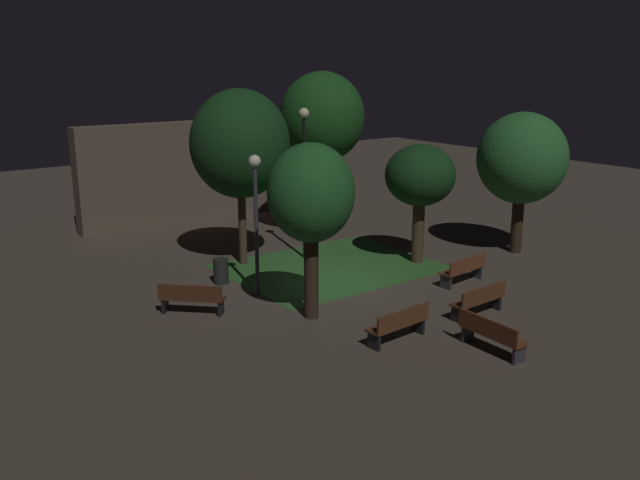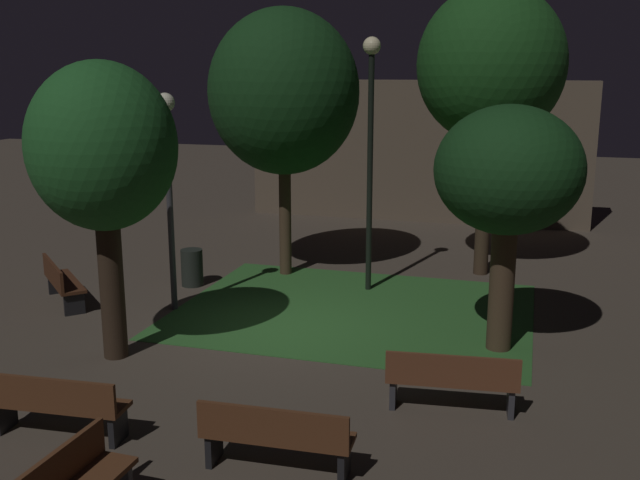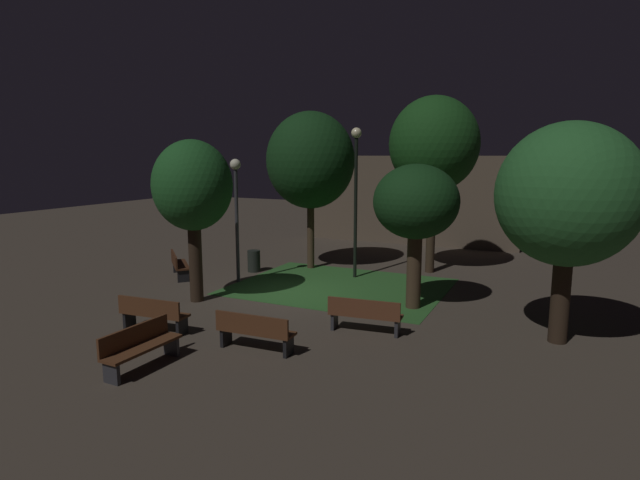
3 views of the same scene
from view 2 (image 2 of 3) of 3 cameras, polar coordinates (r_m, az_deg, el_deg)
The scene contains 14 objects.
ground_plane at distance 13.41m, azimuth -2.78°, elevation -7.01°, with size 60.00×60.00×0.00m, color #473D33.
grass_lawn at distance 14.46m, azimuth 2.66°, elevation -5.46°, with size 6.77×5.38×0.01m, color #2D6028.
bench_by_lamp at distance 10.10m, azimuth -19.82°, elevation -11.86°, with size 1.83×0.61×0.88m.
bench_front_left at distance 8.80m, azimuth -3.47°, elevation -14.92°, with size 1.82×0.56×0.88m.
bench_lawn_edge at distance 10.37m, azimuth 10.21°, elevation -10.60°, with size 1.84×0.66×0.88m.
bench_path_side at distance 15.58m, azimuth -19.48°, elevation -3.02°, with size 1.63×1.59×0.88m.
tree_back_right at distance 16.37m, azimuth -2.83°, elevation 11.35°, with size 3.32×3.32×5.93m.
tree_lawn_side at distance 12.17m, azimuth 14.41°, elevation 5.00°, with size 2.38×2.38×4.09m.
tree_left_canopy at distance 16.77m, azimuth 13.13°, elevation 13.02°, with size 3.21×3.21×6.41m.
tree_right_canopy at distance 11.90m, azimuth -16.52°, elevation 6.69°, with size 2.31×2.31×4.77m.
lamp_post_plaza_east at distance 14.18m, azimuth -11.73°, elevation 5.84°, with size 0.36×0.36×4.19m.
lamp_post_near_wall at distance 15.17m, azimuth 3.95°, elevation 8.87°, with size 0.36×0.36×5.25m.
trash_bin at distance 16.21m, azimuth -9.91°, elevation -2.12°, with size 0.47×0.47×0.80m, color black.
building_wall_backdrop at distance 22.99m, azimuth 7.49°, elevation 6.87°, with size 10.41×0.80×4.28m, color brown.
Camera 2 is at (4.16, -11.88, 4.62)m, focal length 41.21 mm.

